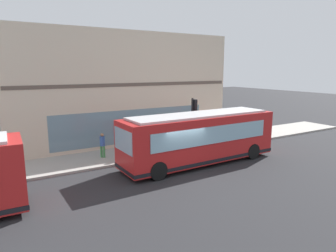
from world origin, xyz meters
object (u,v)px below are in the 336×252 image
object	(u,v)px
fire_hydrant	(178,145)
pedestrian_near_hydrant	(243,126)
pedestrian_walking_along_curb	(102,144)
traffic_light_near_corner	(194,113)
pedestrian_near_building_entrance	(205,127)
city_bus_nearside	(200,138)
pedestrian_by_light_pole	(128,144)

from	to	relation	value
fire_hydrant	pedestrian_near_hydrant	distance (m)	6.42
pedestrian_walking_along_curb	traffic_light_near_corner	bearing A→B (deg)	-99.23
traffic_light_near_corner	pedestrian_near_hydrant	xyz separation A→B (m)	(0.32, -5.09, -1.42)
pedestrian_near_hydrant	pedestrian_near_building_entrance	xyz separation A→B (m)	(1.32, 2.82, -0.03)
pedestrian_near_building_entrance	city_bus_nearside	bearing A→B (deg)	139.23
city_bus_nearside	pedestrian_by_light_pole	bearing A→B (deg)	52.11
traffic_light_near_corner	fire_hydrant	xyz separation A→B (m)	(-0.05, 1.28, -2.12)
fire_hydrant	pedestrian_near_building_entrance	distance (m)	3.98
traffic_light_near_corner	fire_hydrant	world-z (taller)	traffic_light_near_corner
pedestrian_near_hydrant	pedestrian_near_building_entrance	bearing A→B (deg)	64.86
fire_hydrant	traffic_light_near_corner	bearing A→B (deg)	-87.81
pedestrian_by_light_pole	fire_hydrant	bearing A→B (deg)	-92.55
traffic_light_near_corner	pedestrian_by_light_pole	size ratio (longest dim) A/B	2.24
fire_hydrant	pedestrian_walking_along_curb	world-z (taller)	pedestrian_walking_along_curb
city_bus_nearside	pedestrian_near_building_entrance	xyz separation A→B (m)	(4.28, -3.69, -0.37)
fire_hydrant	pedestrian_near_building_entrance	bearing A→B (deg)	-64.49
fire_hydrant	pedestrian_near_hydrant	world-z (taller)	pedestrian_near_hydrant
fire_hydrant	pedestrian_walking_along_curb	distance (m)	5.16
pedestrian_near_hydrant	pedestrian_walking_along_curb	world-z (taller)	pedestrian_near_hydrant
pedestrian_near_building_entrance	pedestrian_walking_along_curb	bearing A→B (deg)	94.13
city_bus_nearside	pedestrian_near_building_entrance	distance (m)	5.66
city_bus_nearside	pedestrian_by_light_pole	xyz separation A→B (m)	(2.75, 3.53, -0.50)
fire_hydrant	pedestrian_near_building_entrance	world-z (taller)	pedestrian_near_building_entrance
pedestrian_by_light_pole	pedestrian_near_building_entrance	distance (m)	7.38
pedestrian_by_light_pole	traffic_light_near_corner	bearing A→B (deg)	-91.32
traffic_light_near_corner	pedestrian_near_building_entrance	bearing A→B (deg)	-54.04
pedestrian_near_hydrant	pedestrian_walking_along_curb	distance (m)	11.41
pedestrian_walking_along_curb	pedestrian_near_building_entrance	size ratio (longest dim) A/B	0.88
city_bus_nearside	pedestrian_near_hydrant	bearing A→B (deg)	-65.60
pedestrian_near_hydrant	pedestrian_walking_along_curb	bearing A→B (deg)	86.45
fire_hydrant	pedestrian_near_hydrant	size ratio (longest dim) A/B	0.40
city_bus_nearside	fire_hydrant	size ratio (longest dim) A/B	13.64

